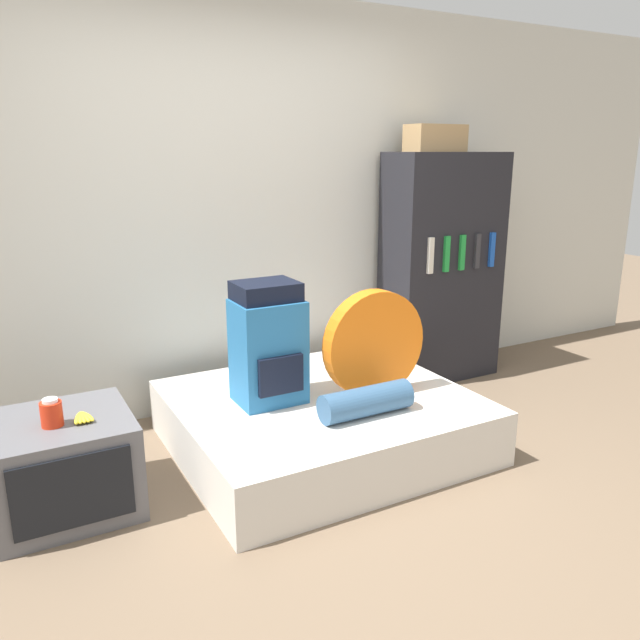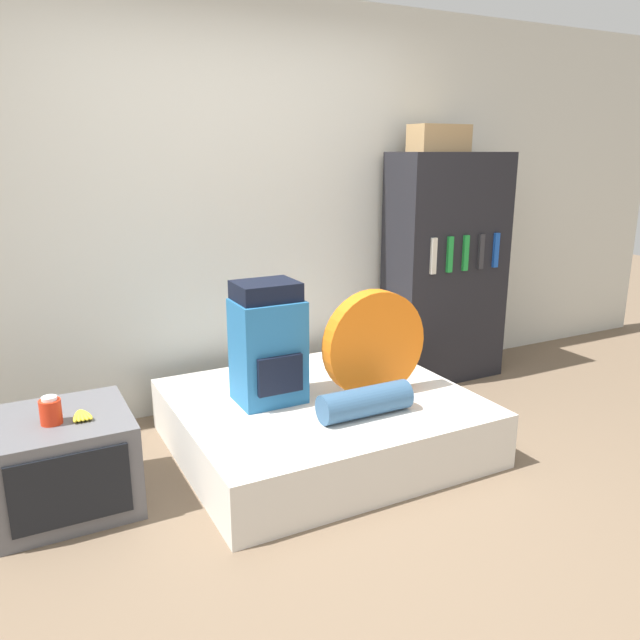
{
  "view_description": "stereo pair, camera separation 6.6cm",
  "coord_description": "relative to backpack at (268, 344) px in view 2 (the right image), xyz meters",
  "views": [
    {
      "loc": [
        -1.38,
        -2.14,
        1.66
      ],
      "look_at": [
        0.2,
        0.76,
        0.76
      ],
      "focal_mm": 35.0,
      "sensor_mm": 36.0,
      "label": 1
    },
    {
      "loc": [
        -1.32,
        -2.17,
        1.66
      ],
      "look_at": [
        0.2,
        0.76,
        0.76
      ],
      "focal_mm": 35.0,
      "sensor_mm": 36.0,
      "label": 2
    }
  ],
  "objects": [
    {
      "name": "ground_plane",
      "position": [
        0.08,
        -0.85,
        -0.64
      ],
      "size": [
        16.0,
        16.0,
        0.0
      ],
      "primitive_type": "plane",
      "color": "brown"
    },
    {
      "name": "wall_back",
      "position": [
        0.08,
        0.83,
        0.66
      ],
      "size": [
        8.0,
        0.05,
        2.6
      ],
      "color": "silver",
      "rests_on": "ground_plane"
    },
    {
      "name": "bed",
      "position": [
        0.29,
        -0.08,
        -0.48
      ],
      "size": [
        1.61,
        1.43,
        0.31
      ],
      "color": "silver",
      "rests_on": "ground_plane"
    },
    {
      "name": "backpack",
      "position": [
        0.0,
        0.0,
        0.0
      ],
      "size": [
        0.36,
        0.32,
        0.67
      ],
      "color": "#23669E",
      "rests_on": "bed"
    },
    {
      "name": "tent_bag",
      "position": [
        0.56,
        -0.2,
        -0.02
      ],
      "size": [
        0.61,
        0.1,
        0.61
      ],
      "color": "orange",
      "rests_on": "bed"
    },
    {
      "name": "sleeping_roll",
      "position": [
        0.36,
        -0.43,
        -0.25
      ],
      "size": [
        0.51,
        0.16,
        0.16
      ],
      "color": "#33567A",
      "rests_on": "bed"
    },
    {
      "name": "television",
      "position": [
        -1.09,
        -0.08,
        -0.41
      ],
      "size": [
        0.63,
        0.61,
        0.46
      ],
      "color": "#5B5B60",
      "rests_on": "ground_plane"
    },
    {
      "name": "canister",
      "position": [
        -1.13,
        -0.13,
        -0.12
      ],
      "size": [
        0.1,
        0.1,
        0.13
      ],
      "color": "red",
      "rests_on": "television"
    },
    {
      "name": "banana_bunch",
      "position": [
        -1.0,
        -0.14,
        -0.16
      ],
      "size": [
        0.1,
        0.14,
        0.03
      ],
      "color": "yellow",
      "rests_on": "television"
    },
    {
      "name": "bookshelf",
      "position": [
        1.64,
        0.54,
        0.19
      ],
      "size": [
        0.87,
        0.42,
        1.65
      ],
      "color": "black",
      "rests_on": "ground_plane"
    },
    {
      "name": "cardboard_box",
      "position": [
        1.54,
        0.57,
        1.11
      ],
      "size": [
        0.41,
        0.21,
        0.18
      ],
      "color": "#A88456",
      "rests_on": "bookshelf"
    }
  ]
}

